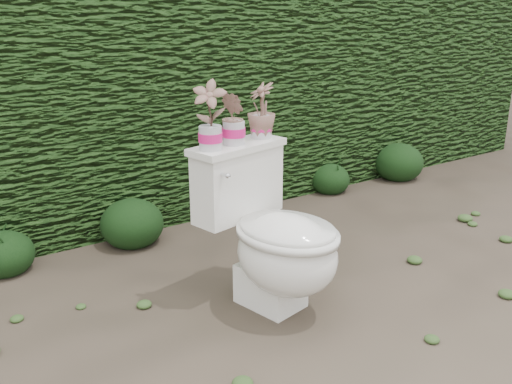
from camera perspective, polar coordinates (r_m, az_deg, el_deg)
ground at (r=2.85m, az=-3.26°, el=-11.34°), size 60.00×60.00×0.00m
hedge at (r=3.99m, az=-15.63°, el=8.88°), size 8.00×1.00×1.60m
toilet at (r=2.70m, az=1.81°, el=-4.66°), size 0.59×0.76×0.78m
potted_plant_left at (r=2.58m, az=-4.64°, el=7.48°), size 0.19×0.19×0.30m
potted_plant_center at (r=2.68m, az=-2.25°, el=7.22°), size 0.12×0.14×0.23m
potted_plant_right at (r=2.81m, az=0.54°, el=8.01°), size 0.16×0.16×0.26m
liriope_clump_2 at (r=3.43m, az=-23.94°, el=-5.28°), size 0.32×0.32×0.26m
liriope_clump_3 at (r=3.57m, az=-12.33°, el=-2.69°), size 0.39×0.39×0.31m
liriope_clump_4 at (r=3.93m, az=-1.02°, el=-0.74°), size 0.32×0.32×0.25m
liriope_clump_5 at (r=4.50m, az=7.39°, el=1.61°), size 0.31×0.31×0.25m
liriope_clump_6 at (r=4.95m, az=14.09°, el=3.19°), size 0.41×0.41×0.33m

